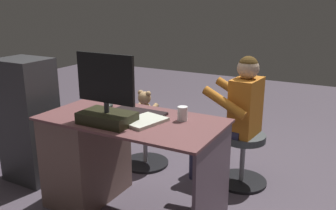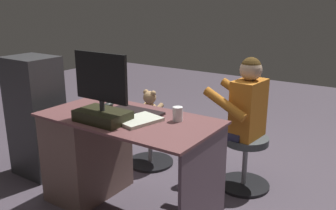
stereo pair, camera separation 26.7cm
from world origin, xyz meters
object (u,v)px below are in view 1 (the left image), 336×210
(cup, at_px, (183,114))
(office_chair_teddy, at_px, (145,138))
(desk, at_px, (95,154))
(teddy_bear, at_px, (145,107))
(keyboard, at_px, (140,112))
(tv_remote, at_px, (99,112))
(visitor_chair, at_px, (243,154))
(computer_mouse, at_px, (108,106))
(monitor, at_px, (106,104))
(person, at_px, (234,110))

(cup, relative_size, office_chair_teddy, 0.22)
(desk, xyz_separation_m, teddy_bear, (-0.01, -0.76, 0.20))
(desk, distance_m, cup, 0.83)
(keyboard, bearing_deg, teddy_bear, -60.93)
(tv_remote, bearing_deg, desk, -2.07)
(desk, distance_m, visitor_chair, 1.28)
(cup, bearing_deg, keyboard, 0.29)
(desk, relative_size, tv_remote, 9.00)
(computer_mouse, xyz_separation_m, tv_remote, (-0.01, 0.13, -0.01))
(tv_remote, distance_m, visitor_chair, 1.33)
(keyboard, distance_m, cup, 0.36)
(monitor, height_order, office_chair_teddy, monitor)
(keyboard, distance_m, tv_remote, 0.32)
(computer_mouse, bearing_deg, monitor, 126.40)
(computer_mouse, bearing_deg, teddy_bear, -85.38)
(computer_mouse, xyz_separation_m, cup, (-0.66, -0.01, 0.03))
(monitor, height_order, computer_mouse, monitor)
(keyboard, bearing_deg, tv_remote, 26.00)
(tv_remote, bearing_deg, visitor_chair, -135.52)
(monitor, distance_m, person, 1.18)
(keyboard, xyz_separation_m, visitor_chair, (-0.62, -0.70, -0.49))
(cup, bearing_deg, office_chair_teddy, -40.70)
(monitor, relative_size, keyboard, 1.17)
(teddy_bear, bearing_deg, computer_mouse, 94.62)
(cup, height_order, visitor_chair, cup)
(keyboard, relative_size, teddy_bear, 1.42)
(monitor, height_order, keyboard, monitor)
(visitor_chair, relative_size, person, 0.41)
(visitor_chair, bearing_deg, teddy_bear, 4.62)
(tv_remote, bearing_deg, keyboard, -152.37)
(desk, height_order, office_chair_teddy, desk)
(keyboard, height_order, computer_mouse, computer_mouse)
(cup, xyz_separation_m, tv_remote, (0.65, 0.14, -0.04))
(keyboard, relative_size, computer_mouse, 4.38)
(desk, xyz_separation_m, office_chair_teddy, (-0.01, -0.74, -0.12))
(cup, relative_size, visitor_chair, 0.22)
(person, bearing_deg, computer_mouse, 40.57)
(tv_remote, xyz_separation_m, teddy_bear, (0.06, -0.76, -0.17))
(office_chair_teddy, height_order, visitor_chair, same)
(monitor, distance_m, cup, 0.54)
(teddy_bear, bearing_deg, keyboard, 119.07)
(computer_mouse, height_order, visitor_chair, computer_mouse)
(office_chair_teddy, relative_size, visitor_chair, 1.00)
(office_chair_teddy, bearing_deg, visitor_chair, -174.73)
(desk, distance_m, keyboard, 0.53)
(monitor, xyz_separation_m, tv_remote, (0.21, -0.17, -0.14))
(cup, bearing_deg, monitor, 35.51)
(computer_mouse, distance_m, cup, 0.66)
(keyboard, xyz_separation_m, cup, (-0.36, -0.00, 0.04))
(tv_remote, bearing_deg, person, -132.52)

